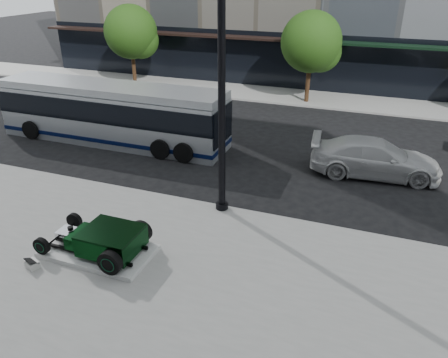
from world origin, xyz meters
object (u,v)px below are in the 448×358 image
at_px(hot_rod, 106,240).
at_px(transit_bus, 112,113).
at_px(lamppost, 222,107).
at_px(white_sedan, 375,158).

distance_m(hot_rod, transit_bus, 10.47).
xyz_separation_m(lamppost, white_sedan, (5.03, 5.26, -3.21)).
xyz_separation_m(transit_bus, white_sedan, (12.85, 0.40, -0.70)).
height_order(hot_rod, lamppost, lamppost).
bearing_deg(white_sedan, transit_bus, 85.43).
height_order(hot_rod, transit_bus, transit_bus).
bearing_deg(white_sedan, hot_rod, 135.34).
bearing_deg(white_sedan, lamppost, 129.94).
relative_size(lamppost, transit_bus, 0.69).
height_order(transit_bus, white_sedan, transit_bus).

